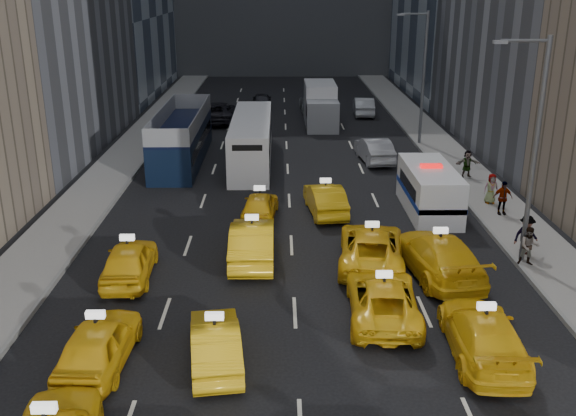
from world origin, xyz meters
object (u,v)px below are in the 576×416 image
(nypd_van, at_px, (429,191))
(city_bus, at_px, (252,141))
(double_decker, at_px, (182,136))
(box_truck, at_px, (321,105))

(nypd_van, height_order, city_bus, city_bus)
(double_decker, bearing_deg, nypd_van, -34.41)
(nypd_van, bearing_deg, box_truck, 94.57)
(city_bus, xyz_separation_m, box_truck, (5.01, 11.30, 0.14))
(city_bus, relative_size, box_truck, 1.61)
(nypd_van, xyz_separation_m, city_bus, (-9.10, 9.23, 0.32))
(nypd_van, relative_size, city_bus, 0.52)
(nypd_van, height_order, double_decker, double_decker)
(box_truck, bearing_deg, nypd_van, -76.93)
(double_decker, bearing_deg, box_truck, 50.25)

